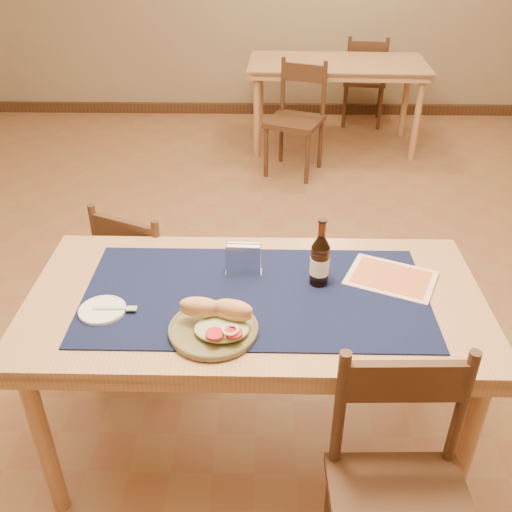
{
  "coord_description": "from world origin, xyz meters",
  "views": [
    {
      "loc": [
        0.04,
        -2.42,
        1.93
      ],
      "look_at": [
        0.0,
        -0.7,
        0.85
      ],
      "focal_mm": 40.0,
      "sensor_mm": 36.0,
      "label": 1
    }
  ],
  "objects_px": {
    "chair_main_far": "(149,275)",
    "back_table": "(337,71)",
    "napkin_holder": "(244,260)",
    "beer_bottle": "(320,260)",
    "main_table": "(255,314)",
    "chair_main_near": "(401,498)",
    "sandwich_plate": "(216,324)"
  },
  "relations": [
    {
      "from": "main_table",
      "to": "sandwich_plate",
      "type": "height_order",
      "value": "sandwich_plate"
    },
    {
      "from": "chair_main_near",
      "to": "back_table",
      "type": "bearing_deg",
      "value": 87.28
    },
    {
      "from": "back_table",
      "to": "chair_main_far",
      "type": "xyz_separation_m",
      "value": [
        -1.14,
        -2.77,
        -0.24
      ]
    },
    {
      "from": "sandwich_plate",
      "to": "napkin_holder",
      "type": "xyz_separation_m",
      "value": [
        0.07,
        0.34,
        0.03
      ]
    },
    {
      "from": "back_table",
      "to": "chair_main_near",
      "type": "distance_m",
      "value": 3.96
    },
    {
      "from": "main_table",
      "to": "sandwich_plate",
      "type": "relative_size",
      "value": 5.54
    },
    {
      "from": "main_table",
      "to": "chair_main_near",
      "type": "height_order",
      "value": "chair_main_near"
    },
    {
      "from": "chair_main_far",
      "to": "back_table",
      "type": "bearing_deg",
      "value": 67.7
    },
    {
      "from": "beer_bottle",
      "to": "back_table",
      "type": "bearing_deg",
      "value": 83.1
    },
    {
      "from": "back_table",
      "to": "napkin_holder",
      "type": "distance_m",
      "value": 3.3
    },
    {
      "from": "chair_main_far",
      "to": "beer_bottle",
      "type": "distance_m",
      "value": 1.0
    },
    {
      "from": "back_table",
      "to": "beer_bottle",
      "type": "bearing_deg",
      "value": -96.9
    },
    {
      "from": "main_table",
      "to": "chair_main_near",
      "type": "bearing_deg",
      "value": -53.58
    },
    {
      "from": "chair_main_near",
      "to": "sandwich_plate",
      "type": "bearing_deg",
      "value": 145.45
    },
    {
      "from": "sandwich_plate",
      "to": "beer_bottle",
      "type": "relative_size",
      "value": 1.12
    },
    {
      "from": "chair_main_near",
      "to": "chair_main_far",
      "type": "bearing_deg",
      "value": 128.73
    },
    {
      "from": "chair_main_far",
      "to": "chair_main_near",
      "type": "distance_m",
      "value": 1.52
    },
    {
      "from": "main_table",
      "to": "beer_bottle",
      "type": "bearing_deg",
      "value": 18.0
    },
    {
      "from": "chair_main_far",
      "to": "chair_main_near",
      "type": "height_order",
      "value": "chair_main_near"
    },
    {
      "from": "main_table",
      "to": "back_table",
      "type": "relative_size",
      "value": 1.05
    },
    {
      "from": "sandwich_plate",
      "to": "chair_main_near",
      "type": "bearing_deg",
      "value": -34.55
    },
    {
      "from": "chair_main_near",
      "to": "beer_bottle",
      "type": "bearing_deg",
      "value": 107.57
    },
    {
      "from": "chair_main_far",
      "to": "beer_bottle",
      "type": "xyz_separation_m",
      "value": [
        0.74,
        -0.52,
        0.42
      ]
    },
    {
      "from": "chair_main_near",
      "to": "sandwich_plate",
      "type": "xyz_separation_m",
      "value": [
        -0.56,
        0.38,
        0.32
      ]
    },
    {
      "from": "chair_main_far",
      "to": "chair_main_near",
      "type": "bearing_deg",
      "value": -51.27
    },
    {
      "from": "sandwich_plate",
      "to": "beer_bottle",
      "type": "distance_m",
      "value": 0.45
    },
    {
      "from": "main_table",
      "to": "napkin_holder",
      "type": "height_order",
      "value": "napkin_holder"
    },
    {
      "from": "chair_main_near",
      "to": "napkin_holder",
      "type": "xyz_separation_m",
      "value": [
        -0.48,
        0.73,
        0.35
      ]
    },
    {
      "from": "beer_bottle",
      "to": "napkin_holder",
      "type": "height_order",
      "value": "beer_bottle"
    },
    {
      "from": "main_table",
      "to": "napkin_holder",
      "type": "bearing_deg",
      "value": 108.84
    },
    {
      "from": "napkin_holder",
      "to": "beer_bottle",
      "type": "bearing_deg",
      "value": -12.96
    },
    {
      "from": "chair_main_far",
      "to": "sandwich_plate",
      "type": "bearing_deg",
      "value": -63.87
    }
  ]
}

